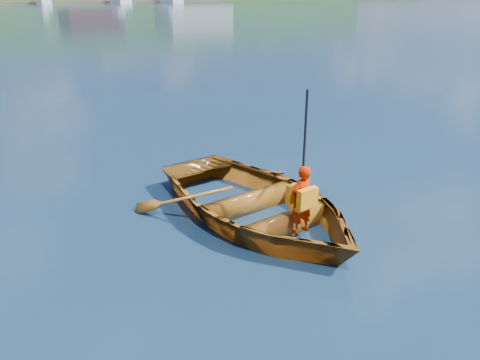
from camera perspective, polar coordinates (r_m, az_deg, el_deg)
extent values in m
plane|color=#0D1F3C|center=(7.84, 1.99, -4.35)|extent=(600.00, 600.00, 0.00)
imported|color=maroon|center=(7.61, 1.90, -2.77)|extent=(3.31, 4.45, 0.89)
imported|color=#B61C00|center=(6.94, 7.50, -2.41)|extent=(0.40, 0.28, 1.06)
cube|color=orange|center=(6.84, 8.22, -2.22)|extent=(0.35, 0.12, 0.30)
cube|color=orange|center=(7.00, 6.85, -1.58)|extent=(0.34, 0.10, 0.30)
cube|color=orange|center=(6.99, 7.45, -3.24)|extent=(0.31, 0.24, 0.05)
cylinder|color=black|center=(6.94, 7.76, 2.28)|extent=(0.04, 0.04, 2.12)
cube|color=white|center=(151.75, -22.86, 19.43)|extent=(2.59, 9.25, 2.17)
cube|color=white|center=(157.57, -14.55, 20.37)|extent=(3.58, 12.78, 1.86)
cube|color=white|center=(163.95, -8.58, 20.90)|extent=(3.61, 12.90, 2.34)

